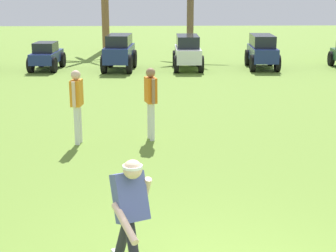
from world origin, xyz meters
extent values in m
cylinder|color=#23232D|center=(-0.74, 0.42, 0.36)|extent=(0.26, 0.37, 0.72)
cylinder|color=#23232D|center=(-0.87, 0.70, 0.36)|extent=(0.29, 0.45, 0.69)
cube|color=#4C5699|center=(-0.77, 0.48, 0.97)|extent=(0.46, 0.48, 0.58)
sphere|color=beige|center=(-0.73, 0.40, 1.32)|extent=(0.28, 0.28, 0.21)
cylinder|color=white|center=(-0.73, 0.40, 1.35)|extent=(0.28, 0.28, 0.03)
cylinder|color=beige|center=(-0.81, 0.15, 0.82)|extent=(0.32, 0.55, 0.27)
cylinder|color=beige|center=(-0.61, 0.61, 0.94)|extent=(0.19, 0.29, 0.49)
cylinder|color=silver|center=(-0.51, 5.87, 0.41)|extent=(0.14, 0.14, 0.82)
cylinder|color=silver|center=(-0.56, 6.04, 0.41)|extent=(0.14, 0.14, 0.82)
cube|color=orange|center=(-0.53, 5.95, 1.09)|extent=(0.28, 0.38, 0.54)
cylinder|color=#936B4C|center=(-0.48, 5.75, 1.10)|extent=(0.09, 0.09, 0.52)
cylinder|color=#936B4C|center=(-0.59, 6.16, 1.10)|extent=(0.09, 0.09, 0.52)
sphere|color=#936B4C|center=(-0.53, 5.95, 1.46)|extent=(0.25, 0.25, 0.20)
cylinder|color=silver|center=(-2.08, 5.62, 0.41)|extent=(0.12, 0.12, 0.82)
cylinder|color=silver|center=(-2.06, 5.79, 0.41)|extent=(0.12, 0.12, 0.82)
cube|color=orange|center=(-2.07, 5.70, 1.09)|extent=(0.24, 0.36, 0.54)
cylinder|color=beige|center=(-2.09, 5.50, 1.10)|extent=(0.08, 0.08, 0.52)
cylinder|color=beige|center=(-2.04, 5.91, 1.10)|extent=(0.08, 0.08, 0.52)
sphere|color=beige|center=(-2.07, 5.70, 1.46)|extent=(0.22, 0.22, 0.20)
cube|color=navy|center=(-4.69, 15.90, 0.51)|extent=(1.01, 2.24, 0.42)
cube|color=#1E232B|center=(-4.69, 15.80, 0.91)|extent=(0.85, 1.14, 0.38)
cylinder|color=black|center=(-5.10, 16.70, 0.30)|extent=(0.21, 0.61, 0.60)
cylinder|color=black|center=(-4.20, 16.65, 0.30)|extent=(0.21, 0.61, 0.60)
cylinder|color=black|center=(-5.18, 15.16, 0.30)|extent=(0.21, 0.61, 0.60)
cylinder|color=black|center=(-4.28, 15.11, 0.30)|extent=(0.21, 0.61, 0.60)
cube|color=navy|center=(-1.78, 15.65, 0.66)|extent=(1.17, 2.42, 0.60)
cube|color=#1E232B|center=(-1.77, 15.70, 1.18)|extent=(0.98, 1.61, 0.44)
cylinder|color=black|center=(-2.20, 16.47, 0.36)|extent=(0.24, 0.73, 0.72)
cylinder|color=black|center=(-1.23, 16.39, 0.36)|extent=(0.24, 0.73, 0.72)
cylinder|color=black|center=(-2.33, 14.92, 0.36)|extent=(0.24, 0.73, 0.72)
cylinder|color=black|center=(-1.35, 14.84, 0.36)|extent=(0.24, 0.73, 0.72)
cube|color=silver|center=(0.94, 15.80, 0.60)|extent=(0.99, 2.41, 0.55)
cube|color=#1E232B|center=(0.94, 15.95, 1.11)|extent=(0.87, 1.81, 0.46)
cylinder|color=black|center=(0.47, 16.65, 0.33)|extent=(0.19, 0.66, 0.66)
cylinder|color=black|center=(1.43, 16.64, 0.33)|extent=(0.19, 0.66, 0.66)
cylinder|color=black|center=(0.45, 14.97, 0.33)|extent=(0.19, 0.66, 0.66)
cylinder|color=black|center=(1.41, 14.96, 0.33)|extent=(0.19, 0.66, 0.66)
cube|color=navy|center=(3.98, 15.93, 0.60)|extent=(1.10, 2.45, 0.55)
cube|color=#1E232B|center=(3.99, 16.08, 1.11)|extent=(0.95, 1.85, 0.46)
cylinder|color=black|center=(3.55, 16.80, 0.33)|extent=(0.22, 0.67, 0.66)
cylinder|color=black|center=(4.51, 16.74, 0.33)|extent=(0.22, 0.67, 0.66)
cylinder|color=black|center=(3.45, 15.13, 0.33)|extent=(0.22, 0.67, 0.66)
cylinder|color=black|center=(4.41, 15.07, 0.33)|extent=(0.22, 0.67, 0.66)
cylinder|color=black|center=(7.06, 16.62, 0.30)|extent=(0.23, 0.61, 0.60)
camera|label=1|loc=(-0.52, -4.77, 3.19)|focal=55.00mm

